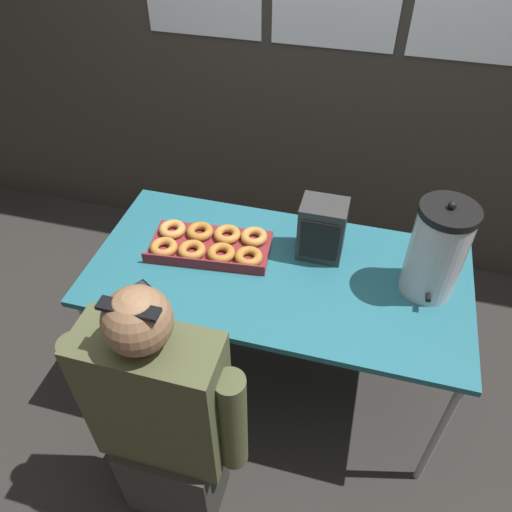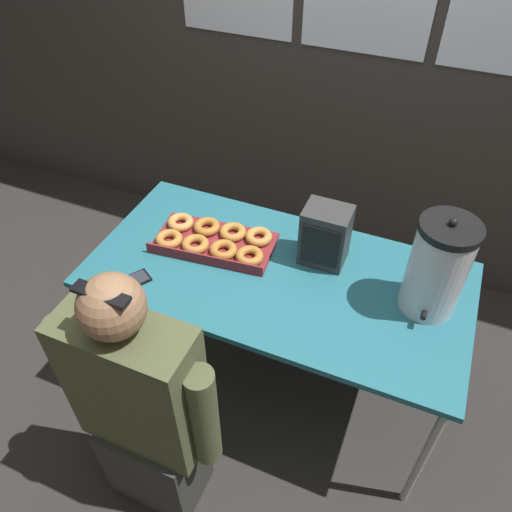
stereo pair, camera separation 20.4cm
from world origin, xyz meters
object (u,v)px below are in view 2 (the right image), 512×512
Objects in this scene: donut_box at (214,240)px; person_seated at (143,411)px; coffee_urn at (437,268)px; space_heater at (325,235)px; cell_phone at (133,281)px.

donut_box is 0.76m from person_seated.
person_seated is at bearing -138.69° from coffee_urn.
person_seated is (0.07, -0.74, -0.20)m from donut_box.
space_heater is at bearing -115.17° from person_seated.
person_seated is (0.27, -0.40, -0.18)m from cell_phone.
space_heater is at bearing 65.46° from cell_phone.
cell_phone is at bearing -127.39° from donut_box.
coffee_urn is at bearing -5.82° from donut_box.
space_heater is (0.67, 0.43, 0.12)m from cell_phone.
space_heater is (-0.44, 0.09, -0.07)m from coffee_urn.
donut_box is 0.92m from coffee_urn.
coffee_urn is (0.91, 0.00, 0.17)m from donut_box.
person_seated is at bearing -23.46° from cell_phone.
cell_phone is (-0.20, -0.33, -0.02)m from donut_box.
donut_box is 0.48m from space_heater.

